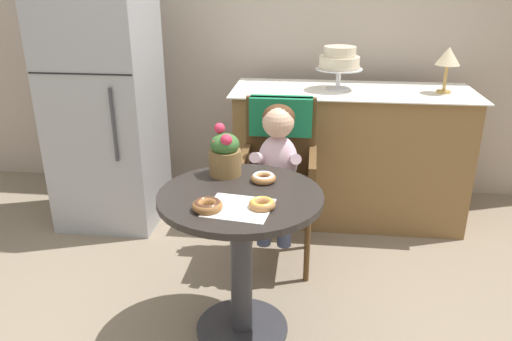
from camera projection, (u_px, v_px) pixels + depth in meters
The scene contains 14 objects.
ground_plane at pixel (242, 329), 2.40m from camera, with size 8.00×8.00×0.00m, color gray.
back_wall at pixel (276, 11), 3.61m from camera, with size 4.80×0.10×2.70m, color #B2A393.
cafe_table at pixel (241, 237), 2.21m from camera, with size 0.72×0.72×0.72m.
wicker_chair at pixel (279, 155), 2.82m from camera, with size 0.42×0.45×0.95m.
seated_child at pixel (277, 158), 2.67m from camera, with size 0.27×0.32×0.73m.
paper_napkin at pixel (239, 208), 2.00m from camera, with size 0.26×0.23×0.00m, color white.
donut_front at pixel (263, 178), 2.25m from camera, with size 0.11×0.11×0.04m.
donut_mid at pixel (207, 205), 1.98m from camera, with size 0.12×0.12×0.04m.
donut_side at pixel (262, 204), 2.00m from camera, with size 0.11×0.11×0.03m.
flower_vase at pixel (225, 153), 2.30m from camera, with size 0.15×0.15×0.24m.
display_counter at pixel (349, 155), 3.37m from camera, with size 1.56×0.62×0.90m.
tiered_cake_stand at pixel (339, 61), 3.15m from camera, with size 0.30×0.30×0.27m.
table_lamp at pixel (448, 58), 3.05m from camera, with size 0.15×0.15×0.28m.
refrigerator at pixel (105, 98), 3.21m from camera, with size 0.64×0.63×1.70m.
Camera 1 is at (0.29, -1.93, 1.60)m, focal length 34.84 mm.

